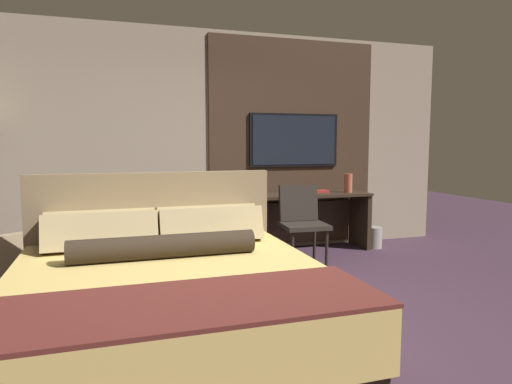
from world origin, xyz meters
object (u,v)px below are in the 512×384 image
vase_tall (348,183)px  book (319,191)px  desk (300,212)px  vase_short (260,186)px  tv (294,140)px  waste_bin (374,237)px  bed (169,299)px  desk_chair (301,217)px

vase_tall → book: vase_tall is taller
desk → vase_short: size_ratio=8.31×
vase_tall → vase_short: size_ratio=1.14×
tv → waste_bin: (1.01, -0.37, -1.30)m
tv → book: bearing=-36.0°
bed → waste_bin: 3.73m
bed → vase_tall: 3.52m
desk → waste_bin: bearing=-8.3°
desk → vase_tall: (0.65, -0.08, 0.36)m
tv → vase_tall: (0.65, -0.30, -0.56)m
desk → tv: tv is taller
vase_tall → waste_bin: 0.82m
waste_bin → vase_tall: bearing=169.4°
desk_chair → vase_short: (-0.27, 0.70, 0.31)m
desk_chair → book: (0.53, 0.64, 0.22)m
bed → vase_tall: bearing=40.8°
desk → vase_short: bearing=171.7°
vase_tall → waste_bin: bearing=-10.6°
waste_bin → desk: bearing=171.7°
vase_short → book: 0.81m
vase_tall → desk: bearing=172.9°
vase_short → book: (0.80, -0.06, -0.09)m
book → waste_bin: book is taller
desk_chair → book: desk_chair is taller
bed → book: bed is taller
bed → book: (2.27, 2.37, 0.42)m
bed → vase_short: bearing=59.0°
desk_chair → vase_tall: size_ratio=3.74×
tv → book: 0.75m
desk → desk_chair: (-0.26, -0.63, 0.04)m
desk_chair → bed: bearing=-130.9°
vase_short → tv: bearing=15.3°
book → vase_tall: bearing=-14.8°
bed → desk_chair: 2.46m
waste_bin → vase_short: bearing=171.7°
vase_tall → book: size_ratio=1.11×
desk_chair → book: 0.87m
bed → vase_tall: size_ratio=8.94×
tv → vase_short: (-0.52, -0.14, -0.58)m
desk_chair → waste_bin: (1.27, 0.48, -0.41)m
desk → book: size_ratio=8.05×
desk → desk_chair: 0.68m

